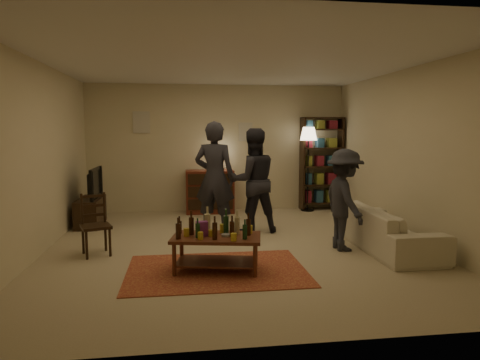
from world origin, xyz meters
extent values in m
plane|color=#C6B793|center=(0.00, 0.00, 0.00)|extent=(6.00, 6.00, 0.00)
plane|color=beige|center=(0.00, 3.00, 1.35)|extent=(5.50, 0.00, 5.50)
plane|color=beige|center=(-2.75, 0.00, 1.35)|extent=(0.00, 6.00, 6.00)
plane|color=beige|center=(2.75, 0.00, 1.35)|extent=(0.00, 6.00, 6.00)
plane|color=beige|center=(0.00, -3.00, 1.35)|extent=(5.50, 0.00, 5.50)
plane|color=white|center=(0.00, 0.00, 2.70)|extent=(6.00, 6.00, 0.00)
cube|color=beige|center=(-1.60, 2.98, 1.90)|extent=(0.35, 0.03, 0.45)
cube|color=beige|center=(0.60, 2.98, 1.70)|extent=(0.30, 0.03, 0.40)
cube|color=maroon|center=(-0.37, -1.08, 0.01)|extent=(2.20, 1.50, 0.01)
cube|color=brown|center=(-0.37, -1.08, 0.42)|extent=(1.17, 0.78, 0.04)
cube|color=brown|center=(-0.37, -1.08, 0.12)|extent=(1.05, 0.66, 0.02)
cylinder|color=brown|center=(-0.88, -1.22, 0.20)|extent=(0.05, 0.05, 0.40)
cylinder|color=brown|center=(0.06, -1.40, 0.20)|extent=(0.05, 0.05, 0.40)
cylinder|color=brown|center=(-0.80, -0.76, 0.20)|extent=(0.05, 0.05, 0.40)
cylinder|color=brown|center=(0.15, -0.94, 0.20)|extent=(0.05, 0.05, 0.40)
cylinder|color=gold|center=(-0.73, -1.04, 0.49)|extent=(0.07, 0.07, 0.10)
cylinder|color=gold|center=(-0.57, -1.22, 0.49)|extent=(0.07, 0.07, 0.09)
cylinder|color=gold|center=(-0.28, -0.92, 0.50)|extent=(0.07, 0.07, 0.11)
cylinder|color=gold|center=(-0.19, -1.34, 0.49)|extent=(0.07, 0.07, 0.09)
cylinder|color=gold|center=(0.06, -0.99, 0.49)|extent=(0.07, 0.07, 0.10)
cylinder|color=gold|center=(-0.44, -1.08, 0.48)|extent=(0.06, 0.06, 0.08)
cube|color=#762E7E|center=(-0.54, -1.03, 0.53)|extent=(0.15, 0.11, 0.18)
cylinder|color=gray|center=(-0.25, -1.12, 0.45)|extent=(0.12, 0.12, 0.03)
cube|color=black|center=(-1.97, -0.18, 0.41)|extent=(0.49, 0.49, 0.04)
cylinder|color=black|center=(-2.06, -0.38, 0.20)|extent=(0.04, 0.04, 0.40)
cylinder|color=black|center=(-1.78, -0.27, 0.20)|extent=(0.04, 0.04, 0.40)
cylinder|color=black|center=(-2.17, -0.09, 0.20)|extent=(0.04, 0.04, 0.40)
cylinder|color=black|center=(-1.88, 0.02, 0.20)|extent=(0.04, 0.04, 0.40)
cube|color=black|center=(-2.03, -0.03, 0.65)|extent=(0.30, 0.14, 0.45)
cube|color=black|center=(-2.45, 1.80, 0.25)|extent=(0.40, 1.00, 0.50)
imported|color=black|center=(-2.43, 1.80, 0.78)|extent=(0.13, 0.97, 0.56)
cube|color=maroon|center=(-0.20, 2.72, 0.45)|extent=(1.00, 0.48, 0.90)
cube|color=black|center=(-0.20, 2.47, 0.22)|extent=(0.92, 0.02, 0.22)
cube|color=black|center=(-0.20, 2.47, 0.48)|extent=(0.92, 0.02, 0.22)
cube|color=black|center=(-0.20, 2.47, 0.74)|extent=(0.92, 0.02, 0.22)
cylinder|color=black|center=(0.05, 2.72, 0.92)|extent=(0.12, 0.12, 0.04)
cylinder|color=black|center=(0.05, 2.72, 1.05)|extent=(0.02, 0.02, 0.22)
cone|color=#FFE5B2|center=(0.05, 2.72, 1.26)|extent=(0.26, 0.26, 0.20)
cube|color=black|center=(1.82, 2.78, 1.00)|extent=(0.04, 0.34, 2.00)
cube|color=black|center=(2.68, 2.78, 1.00)|extent=(0.04, 0.34, 2.00)
cube|color=black|center=(2.25, 2.78, 0.15)|extent=(0.90, 0.34, 0.03)
cube|color=black|center=(2.25, 2.78, 0.55)|extent=(0.90, 0.34, 0.03)
cube|color=black|center=(2.25, 2.78, 0.95)|extent=(0.90, 0.34, 0.03)
cube|color=black|center=(2.25, 2.78, 1.35)|extent=(0.90, 0.34, 0.03)
cube|color=black|center=(2.25, 2.78, 1.75)|extent=(0.90, 0.34, 0.03)
cube|color=black|center=(2.25, 2.78, 2.00)|extent=(0.90, 0.34, 0.03)
cube|color=maroon|center=(1.95, 2.78, 0.29)|extent=(0.12, 0.22, 0.26)
cube|color=#265474|center=(2.20, 2.78, 0.29)|extent=(0.15, 0.22, 0.26)
cube|color=olive|center=(2.47, 2.78, 0.29)|extent=(0.18, 0.22, 0.26)
cube|color=#265474|center=(1.95, 2.78, 0.69)|extent=(0.12, 0.22, 0.24)
cube|color=olive|center=(2.20, 2.78, 0.69)|extent=(0.15, 0.22, 0.24)
cube|color=maroon|center=(2.47, 2.78, 0.69)|extent=(0.18, 0.22, 0.24)
cube|color=olive|center=(1.95, 2.78, 1.07)|extent=(0.12, 0.22, 0.22)
cube|color=maroon|center=(2.20, 2.78, 1.07)|extent=(0.15, 0.22, 0.22)
cube|color=#265474|center=(2.47, 2.78, 1.07)|extent=(0.18, 0.22, 0.22)
cube|color=maroon|center=(1.95, 2.78, 1.47)|extent=(0.12, 0.22, 0.20)
cube|color=#265474|center=(2.20, 2.78, 1.47)|extent=(0.15, 0.22, 0.20)
cube|color=olive|center=(2.47, 2.78, 1.47)|extent=(0.18, 0.22, 0.20)
cube|color=#265474|center=(1.95, 2.78, 1.85)|extent=(0.12, 0.22, 0.18)
cube|color=olive|center=(2.20, 2.78, 1.85)|extent=(0.15, 0.22, 0.18)
cube|color=maroon|center=(2.47, 2.78, 1.85)|extent=(0.18, 0.22, 0.18)
cylinder|color=black|center=(1.91, 2.65, 0.01)|extent=(0.28, 0.28, 0.03)
cylinder|color=black|center=(1.91, 2.65, 0.80)|extent=(0.03, 0.03, 1.61)
cone|color=#FFE5B2|center=(1.91, 2.65, 1.66)|extent=(0.36, 0.36, 0.28)
imported|color=beige|center=(2.20, -0.40, 0.30)|extent=(0.81, 2.08, 0.61)
imported|color=#27272F|center=(-0.24, 0.88, 0.94)|extent=(0.80, 0.66, 1.89)
imported|color=#222229|center=(0.41, 0.88, 0.88)|extent=(0.94, 0.78, 1.77)
imported|color=#282930|center=(1.55, -0.37, 0.74)|extent=(0.60, 0.98, 1.47)
camera|label=1|loc=(-0.78, -6.21, 1.74)|focal=32.00mm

